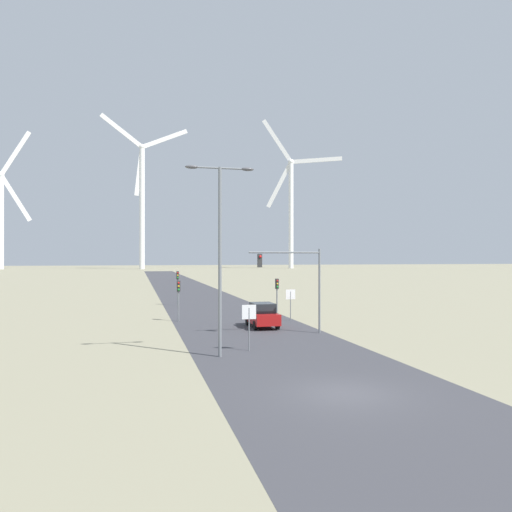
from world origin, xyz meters
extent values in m
plane|color=gray|center=(0.00, 0.00, 0.00)|extent=(600.00, 600.00, 0.00)
cube|color=#38383D|center=(0.00, 48.00, 0.00)|extent=(10.00, 240.00, 0.01)
cylinder|color=slate|center=(-3.55, 8.06, 4.99)|extent=(0.18, 0.18, 9.98)
cylinder|color=slate|center=(-3.55, 8.06, 9.93)|extent=(2.97, 0.10, 0.10)
ellipsoid|color=#4C4C51|center=(-5.03, 8.06, 9.93)|extent=(0.70, 0.32, 0.20)
ellipsoid|color=#4C4C51|center=(-2.07, 8.06, 9.93)|extent=(0.70, 0.32, 0.20)
cylinder|color=slate|center=(-1.68, 9.36, 1.20)|extent=(0.07, 0.07, 2.40)
cube|color=white|center=(-1.68, 9.35, 2.17)|extent=(0.81, 0.01, 0.81)
cube|color=red|center=(-1.68, 9.36, 2.17)|extent=(0.76, 0.02, 0.76)
cylinder|color=slate|center=(4.50, 21.26, 1.20)|extent=(0.07, 0.07, 2.40)
cube|color=white|center=(4.50, 21.24, 2.17)|extent=(0.81, 0.01, 0.81)
cube|color=red|center=(4.50, 21.26, 2.17)|extent=(0.76, 0.02, 0.76)
cylinder|color=slate|center=(-4.47, 23.10, 1.66)|extent=(0.11, 0.11, 3.32)
cube|color=#2D2D2D|center=(-4.47, 23.10, 2.87)|extent=(0.28, 0.24, 0.90)
sphere|color=red|center=(-4.47, 22.97, 3.14)|extent=(0.16, 0.16, 0.16)
sphere|color=gold|center=(-4.47, 22.97, 2.87)|extent=(0.16, 0.16, 0.16)
sphere|color=green|center=(-4.47, 22.97, 2.60)|extent=(0.16, 0.16, 0.16)
cylinder|color=slate|center=(4.20, 24.23, 1.67)|extent=(0.11, 0.11, 3.35)
cube|color=#2D2D2D|center=(4.20, 24.23, 2.90)|extent=(0.28, 0.24, 0.90)
sphere|color=red|center=(4.20, 24.10, 3.17)|extent=(0.16, 0.16, 0.16)
sphere|color=gold|center=(4.20, 24.10, 2.90)|extent=(0.16, 0.16, 0.16)
sphere|color=green|center=(4.20, 24.10, 2.63)|extent=(0.16, 0.16, 0.16)
cylinder|color=slate|center=(-3.47, 36.50, 1.86)|extent=(0.11, 0.11, 3.72)
cube|color=#2D2D2D|center=(-3.47, 36.50, 3.27)|extent=(0.28, 0.24, 0.90)
sphere|color=red|center=(-3.47, 36.37, 3.54)|extent=(0.16, 0.16, 0.16)
sphere|color=gold|center=(-3.47, 36.37, 3.27)|extent=(0.16, 0.16, 0.16)
sphere|color=green|center=(-3.47, 36.37, 3.00)|extent=(0.16, 0.16, 0.16)
cylinder|color=slate|center=(4.46, 14.50, 2.91)|extent=(0.14, 0.14, 5.81)
cylinder|color=slate|center=(1.96, 14.50, 5.56)|extent=(4.99, 0.12, 0.12)
cube|color=#2D2D2D|center=(0.21, 14.50, 5.01)|extent=(0.28, 0.24, 0.90)
sphere|color=red|center=(0.21, 14.36, 5.28)|extent=(0.18, 0.18, 0.18)
cube|color=maroon|center=(1.32, 18.20, 0.73)|extent=(1.82, 4.11, 0.80)
cube|color=#1E2328|center=(1.32, 18.05, 1.48)|extent=(1.57, 2.11, 0.70)
cylinder|color=black|center=(0.49, 19.47, 0.33)|extent=(0.22, 0.66, 0.66)
cylinder|color=black|center=(2.14, 19.47, 0.33)|extent=(0.22, 0.66, 0.66)
cylinder|color=black|center=(0.49, 16.93, 0.33)|extent=(0.22, 0.66, 0.66)
cylinder|color=black|center=(2.14, 16.93, 0.33)|extent=(0.22, 0.66, 0.66)
cylinder|color=white|center=(-63.66, 213.14, 20.02)|extent=(2.20, 2.20, 40.04)
sphere|color=white|center=(-63.66, 213.14, 40.04)|extent=(2.60, 2.60, 2.60)
cube|color=white|center=(-57.92, 213.85, 30.20)|extent=(12.43, 2.02, 19.46)
cube|color=white|center=(-58.08, 213.83, 49.96)|extent=(12.14, 1.99, 19.61)
cylinder|color=white|center=(-5.38, 201.78, 26.25)|extent=(2.20, 2.20, 52.49)
sphere|color=white|center=(-5.38, 201.78, 52.49)|extent=(2.60, 2.60, 2.60)
cube|color=white|center=(4.56, 202.57, 56.83)|extent=(19.45, 2.03, 9.81)
cube|color=white|center=(-14.10, 201.09, 58.96)|extent=(17.50, 1.88, 13.61)
cube|color=white|center=(-6.61, 201.69, 41.69)|extent=(4.13, 0.82, 20.52)
cylinder|color=white|center=(61.05, 199.87, 24.36)|extent=(2.20, 2.20, 48.71)
sphere|color=white|center=(61.05, 199.87, 48.71)|extent=(2.60, 2.60, 2.60)
cube|color=white|center=(55.94, 201.63, 38.13)|extent=(11.34, 4.32, 20.82)
cube|color=white|center=(72.27, 196.01, 49.32)|extent=(21.46, 7.80, 2.95)
cube|color=white|center=(54.94, 201.97, 58.68)|extent=(13.14, 4.94, 19.83)
camera|label=1|loc=(-7.83, -17.86, 5.26)|focal=35.00mm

